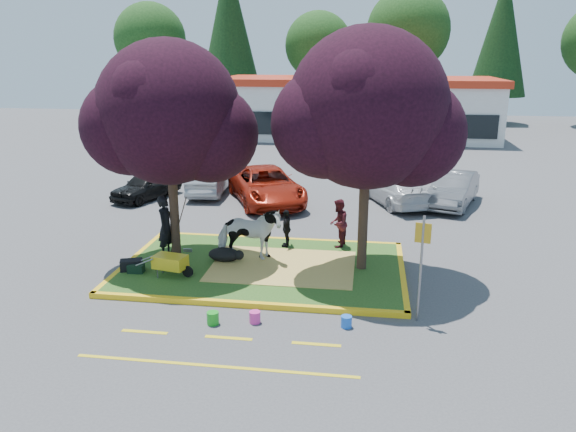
# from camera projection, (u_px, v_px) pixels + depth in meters

# --- Properties ---
(ground) EXTENTS (90.00, 90.00, 0.00)m
(ground) POSITION_uv_depth(u_px,v_px,m) (263.00, 270.00, 16.71)
(ground) COLOR #424244
(ground) RESTS_ON ground
(median_island) EXTENTS (8.00, 5.00, 0.15)m
(median_island) POSITION_uv_depth(u_px,v_px,m) (263.00, 267.00, 16.69)
(median_island) COLOR #254E18
(median_island) RESTS_ON ground
(curb_near) EXTENTS (8.30, 0.16, 0.15)m
(curb_near) POSITION_uv_depth(u_px,v_px,m) (244.00, 304.00, 14.24)
(curb_near) COLOR yellow
(curb_near) RESTS_ON ground
(curb_far) EXTENTS (8.30, 0.16, 0.15)m
(curb_far) POSITION_uv_depth(u_px,v_px,m) (277.00, 240.00, 19.14)
(curb_far) COLOR yellow
(curb_far) RESTS_ON ground
(curb_left) EXTENTS (0.16, 5.30, 0.15)m
(curb_left) POSITION_uv_depth(u_px,v_px,m) (133.00, 260.00, 17.25)
(curb_left) COLOR yellow
(curb_left) RESTS_ON ground
(curb_right) EXTENTS (0.16, 5.30, 0.15)m
(curb_right) POSITION_uv_depth(u_px,v_px,m) (402.00, 275.00, 16.13)
(curb_right) COLOR yellow
(curb_right) RESTS_ON ground
(straw_bedding) EXTENTS (4.20, 3.00, 0.01)m
(straw_bedding) POSITION_uv_depth(u_px,v_px,m) (283.00, 266.00, 16.59)
(straw_bedding) COLOR #E1C65C
(straw_bedding) RESTS_ON median_island
(tree_purple_left) EXTENTS (5.06, 4.20, 6.51)m
(tree_purple_left) POSITION_uv_depth(u_px,v_px,m) (169.00, 119.00, 16.23)
(tree_purple_left) COLOR black
(tree_purple_left) RESTS_ON median_island
(tree_purple_right) EXTENTS (5.30, 4.40, 6.82)m
(tree_purple_right) POSITION_uv_depth(u_px,v_px,m) (368.00, 116.00, 15.20)
(tree_purple_right) COLOR black
(tree_purple_right) RESTS_ON median_island
(fire_lane_stripe_a) EXTENTS (1.10, 0.12, 0.01)m
(fire_lane_stripe_a) POSITION_uv_depth(u_px,v_px,m) (145.00, 332.00, 13.00)
(fire_lane_stripe_a) COLOR yellow
(fire_lane_stripe_a) RESTS_ON ground
(fire_lane_stripe_b) EXTENTS (1.10, 0.12, 0.01)m
(fire_lane_stripe_b) POSITION_uv_depth(u_px,v_px,m) (229.00, 338.00, 12.72)
(fire_lane_stripe_b) COLOR yellow
(fire_lane_stripe_b) RESTS_ON ground
(fire_lane_stripe_c) EXTENTS (1.10, 0.12, 0.01)m
(fire_lane_stripe_c) POSITION_uv_depth(u_px,v_px,m) (316.00, 344.00, 12.45)
(fire_lane_stripe_c) COLOR yellow
(fire_lane_stripe_c) RESTS_ON ground
(fire_lane_long) EXTENTS (6.00, 0.10, 0.01)m
(fire_lane_long) POSITION_uv_depth(u_px,v_px,m) (214.00, 366.00, 11.58)
(fire_lane_long) COLOR yellow
(fire_lane_long) RESTS_ON ground
(retail_building) EXTENTS (20.40, 8.40, 4.40)m
(retail_building) POSITION_uv_depth(u_px,v_px,m) (357.00, 107.00, 42.38)
(retail_building) COLOR silver
(retail_building) RESTS_ON ground
(treeline) EXTENTS (46.58, 7.80, 14.63)m
(treeline) POSITION_uv_depth(u_px,v_px,m) (354.00, 34.00, 50.08)
(treeline) COLOR black
(treeline) RESTS_ON ground
(cow) EXTENTS (2.05, 1.17, 1.64)m
(cow) POSITION_uv_depth(u_px,v_px,m) (249.00, 234.00, 16.85)
(cow) COLOR white
(cow) RESTS_ON median_island
(calf) EXTENTS (1.11, 0.87, 0.42)m
(calf) POSITION_uv_depth(u_px,v_px,m) (224.00, 255.00, 16.93)
(calf) COLOR black
(calf) RESTS_ON median_island
(handler) EXTENTS (0.52, 0.74, 1.91)m
(handler) POSITION_uv_depth(u_px,v_px,m) (166.00, 227.00, 17.15)
(handler) COLOR black
(handler) RESTS_ON median_island
(visitor_a) EXTENTS (0.72, 0.85, 1.57)m
(visitor_a) POSITION_uv_depth(u_px,v_px,m) (338.00, 223.00, 18.07)
(visitor_a) COLOR #4C151E
(visitor_a) RESTS_ON median_island
(visitor_b) EXTENTS (0.33, 0.73, 1.23)m
(visitor_b) POSITION_uv_depth(u_px,v_px,m) (287.00, 228.00, 18.13)
(visitor_b) COLOR black
(visitor_b) RESTS_ON median_island
(wheelbarrow) EXTENTS (1.63, 0.71, 0.61)m
(wheelbarrow) POSITION_uv_depth(u_px,v_px,m) (170.00, 262.00, 15.73)
(wheelbarrow) COLOR black
(wheelbarrow) RESTS_ON median_island
(gear_bag_dark) EXTENTS (0.70, 0.53, 0.32)m
(gear_bag_dark) POSITION_uv_depth(u_px,v_px,m) (131.00, 265.00, 16.25)
(gear_bag_dark) COLOR black
(gear_bag_dark) RESTS_ON median_island
(gear_bag_green) EXTENTS (0.47, 0.31, 0.24)m
(gear_bag_green) POSITION_uv_depth(u_px,v_px,m) (136.00, 269.00, 16.08)
(gear_bag_green) COLOR black
(gear_bag_green) RESTS_ON median_island
(sign_post) EXTENTS (0.37, 0.12, 2.65)m
(sign_post) POSITION_uv_depth(u_px,v_px,m) (421.00, 257.00, 13.09)
(sign_post) COLOR slate
(sign_post) RESTS_ON ground
(bucket_green) EXTENTS (0.29, 0.29, 0.31)m
(bucket_green) POSITION_uv_depth(u_px,v_px,m) (213.00, 318.00, 13.34)
(bucket_green) COLOR #189E1E
(bucket_green) RESTS_ON ground
(bucket_pink) EXTENTS (0.35, 0.35, 0.29)m
(bucket_pink) POSITION_uv_depth(u_px,v_px,m) (255.00, 317.00, 13.41)
(bucket_pink) COLOR #E73399
(bucket_pink) RESTS_ON ground
(bucket_blue) EXTENTS (0.34, 0.34, 0.28)m
(bucket_blue) POSITION_uv_depth(u_px,v_px,m) (346.00, 322.00, 13.20)
(bucket_blue) COLOR blue
(bucket_blue) RESTS_ON ground
(car_black) EXTENTS (2.57, 3.77, 1.19)m
(car_black) POSITION_uv_depth(u_px,v_px,m) (146.00, 186.00, 24.63)
(car_black) COLOR black
(car_black) RESTS_ON ground
(car_silver) EXTENTS (1.70, 4.14, 1.33)m
(car_silver) POSITION_uv_depth(u_px,v_px,m) (210.00, 179.00, 25.54)
(car_silver) COLOR gray
(car_silver) RESTS_ON ground
(car_red) EXTENTS (4.50, 5.98, 1.51)m
(car_red) POSITION_uv_depth(u_px,v_px,m) (266.00, 185.00, 23.96)
(car_red) COLOR #991D0C
(car_red) RESTS_ON ground
(car_white) EXTENTS (3.19, 4.61, 1.24)m
(car_white) POSITION_uv_depth(u_px,v_px,m) (396.00, 190.00, 23.77)
(car_white) COLOR silver
(car_white) RESTS_ON ground
(car_grey) EXTENTS (2.77, 4.54, 1.41)m
(car_grey) POSITION_uv_depth(u_px,v_px,m) (453.00, 189.00, 23.51)
(car_grey) COLOR #5A5D62
(car_grey) RESTS_ON ground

